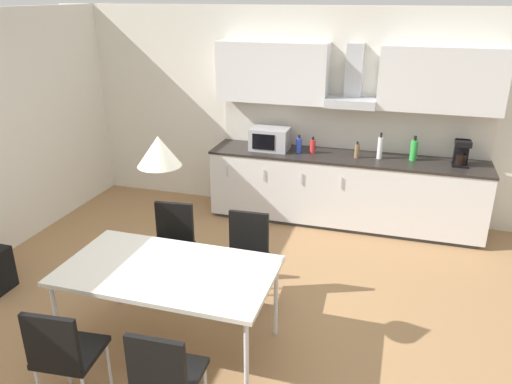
{
  "coord_description": "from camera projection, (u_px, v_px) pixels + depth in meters",
  "views": [
    {
      "loc": [
        1.46,
        -3.53,
        2.75
      ],
      "look_at": [
        0.19,
        0.67,
        1.0
      ],
      "focal_mm": 35.0,
      "sensor_mm": 36.0,
      "label": 1
    }
  ],
  "objects": [
    {
      "name": "chair_near_right",
      "position": [
        165.0,
        373.0,
        3.13
      ],
      "size": [
        0.42,
        0.42,
        0.87
      ],
      "color": "black",
      "rests_on": "ground_plane"
    },
    {
      "name": "bottle_white",
      "position": [
        380.0,
        148.0,
        5.97
      ],
      "size": [
        0.06,
        0.06,
        0.32
      ],
      "color": "white",
      "rests_on": "kitchen_counter"
    },
    {
      "name": "bottle_brown",
      "position": [
        357.0,
        151.0,
        6.02
      ],
      "size": [
        0.06,
        0.06,
        0.2
      ],
      "color": "brown",
      "rests_on": "kitchen_counter"
    },
    {
      "name": "bottle_red",
      "position": [
        313.0,
        146.0,
        6.19
      ],
      "size": [
        0.07,
        0.07,
        0.21
      ],
      "color": "red",
      "rests_on": "kitchen_counter"
    },
    {
      "name": "ground_plane",
      "position": [
        214.0,
        318.0,
        4.55
      ],
      "size": [
        8.15,
        8.13,
        0.02
      ],
      "primitive_type": "cube",
      "color": "#9E754C"
    },
    {
      "name": "backsplash_tile",
      "position": [
        351.0,
        129.0,
        6.3
      ],
      "size": [
        3.36,
        0.02,
        0.52
      ],
      "primitive_type": "cube",
      "color": "silver",
      "rests_on": "kitchen_counter"
    },
    {
      "name": "chair_near_left",
      "position": [
        63.0,
        350.0,
        3.33
      ],
      "size": [
        0.44,
        0.44,
        0.87
      ],
      "color": "black",
      "rests_on": "ground_plane"
    },
    {
      "name": "bottle_blue",
      "position": [
        299.0,
        145.0,
        6.22
      ],
      "size": [
        0.07,
        0.07,
        0.22
      ],
      "color": "blue",
      "rests_on": "kitchen_counter"
    },
    {
      "name": "dining_table",
      "position": [
        168.0,
        273.0,
        3.92
      ],
      "size": [
        1.68,
        0.94,
        0.74
      ],
      "color": "silver",
      "rests_on": "ground_plane"
    },
    {
      "name": "microwave",
      "position": [
        270.0,
        139.0,
        6.32
      ],
      "size": [
        0.48,
        0.35,
        0.28
      ],
      "color": "#ADADB2",
      "rests_on": "kitchen_counter"
    },
    {
      "name": "chair_far_right",
      "position": [
        246.0,
        250.0,
        4.64
      ],
      "size": [
        0.42,
        0.42,
        0.87
      ],
      "color": "black",
      "rests_on": "ground_plane"
    },
    {
      "name": "kitchen_counter",
      "position": [
        344.0,
        190.0,
        6.28
      ],
      "size": [
        3.38,
        0.67,
        0.9
      ],
      "color": "#333333",
      "rests_on": "ground_plane"
    },
    {
      "name": "upper_wall_cabinets",
      "position": [
        353.0,
        76.0,
        5.9
      ],
      "size": [
        3.36,
        0.4,
        0.73
      ],
      "color": "silver"
    },
    {
      "name": "coffee_maker",
      "position": [
        461.0,
        153.0,
        5.73
      ],
      "size": [
        0.18,
        0.19,
        0.3
      ],
      "color": "black",
      "rests_on": "kitchen_counter"
    },
    {
      "name": "pendant_lamp",
      "position": [
        159.0,
        151.0,
        3.55
      ],
      "size": [
        0.32,
        0.32,
        0.22
      ],
      "primitive_type": "cone",
      "color": "silver"
    },
    {
      "name": "chair_far_left",
      "position": [
        172.0,
        239.0,
        4.85
      ],
      "size": [
        0.44,
        0.44,
        0.87
      ],
      "color": "black",
      "rests_on": "ground_plane"
    },
    {
      "name": "bottle_green",
      "position": [
        414.0,
        150.0,
        5.91
      ],
      "size": [
        0.08,
        0.08,
        0.3
      ],
      "color": "green",
      "rests_on": "kitchen_counter"
    },
    {
      "name": "wall_back",
      "position": [
        288.0,
        112.0,
        6.52
      ],
      "size": [
        6.52,
        0.1,
        2.62
      ],
      "primitive_type": "cube",
      "color": "silver",
      "rests_on": "ground_plane"
    }
  ]
}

